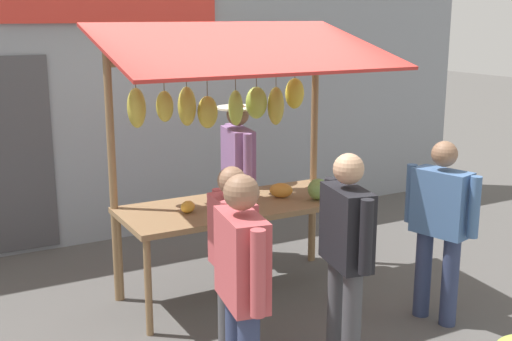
# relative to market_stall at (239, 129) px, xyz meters

# --- Properties ---
(ground_plane) EXTENTS (40.00, 40.00, 0.00)m
(ground_plane) POSITION_rel_market_stall_xyz_m (0.03, 0.07, -1.56)
(ground_plane) COLOR #514F4C
(street_backdrop) EXTENTS (9.00, 0.30, 3.40)m
(street_backdrop) POSITION_rel_market_stall_xyz_m (0.07, -2.13, 0.14)
(street_backdrop) COLOR #8C939E
(street_backdrop) RESTS_ON ground
(market_stall) EXTENTS (2.50, 1.46, 2.50)m
(market_stall) POSITION_rel_market_stall_xyz_m (0.00, 0.00, 0.00)
(market_stall) COLOR olive
(market_stall) RESTS_ON ground
(vendor_with_sunhat) EXTENTS (0.44, 0.71, 1.69)m
(vendor_with_sunhat) POSITION_rel_market_stall_xyz_m (-0.33, -0.68, -0.56)
(vendor_with_sunhat) COLOR #726656
(vendor_with_sunhat) RESTS_ON ground
(shopper_with_shopping_bag) EXTENTS (0.31, 0.68, 1.62)m
(shopper_with_shopping_bag) POSITION_rel_market_stall_xyz_m (-0.04, 1.60, -0.62)
(shopper_with_shopping_bag) COLOR #4C4C51
(shopper_with_shopping_bag) RESTS_ON ground
(shopper_in_grey_tee) EXTENTS (0.26, 0.66, 1.52)m
(shopper_in_grey_tee) POSITION_rel_market_stall_xyz_m (0.66, 1.17, -0.70)
(shopper_in_grey_tee) COLOR #4C4C51
(shopper_in_grey_tee) RESTS_ON ground
(shopper_in_striped_shirt) EXTENTS (0.30, 0.69, 1.63)m
(shopper_in_striped_shirt) POSITION_rel_market_stall_xyz_m (0.92, 1.83, -0.62)
(shopper_in_striped_shirt) COLOR navy
(shopper_in_striped_shirt) RESTS_ON ground
(shopper_with_ponytail) EXTENTS (0.34, 0.66, 1.56)m
(shopper_with_ponytail) POSITION_rel_market_stall_xyz_m (-1.18, 1.36, -0.66)
(shopper_with_ponytail) COLOR navy
(shopper_with_ponytail) RESTS_ON ground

